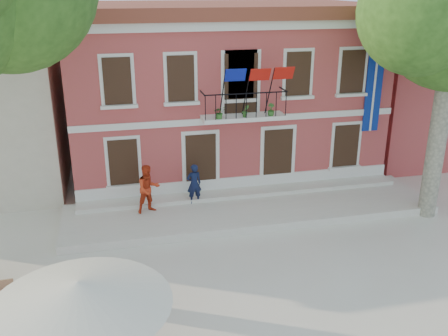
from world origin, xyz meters
TOP-DOWN VIEW (x-y plane):
  - ground at (0.00, 0.00)m, footprint 90.00×90.00m
  - main_building at (2.00, 9.99)m, footprint 13.50×9.59m
  - neighbor_east at (14.00, 11.00)m, footprint 9.40×9.40m
  - terrace at (2.00, 4.40)m, footprint 14.00×3.40m
  - patio_umbrella at (-3.81, -3.46)m, footprint 3.74×3.74m
  - pedestrian_navy at (-0.03, 5.17)m, footprint 0.62×0.45m
  - pedestrian_orange at (-1.79, 4.75)m, footprint 1.06×0.93m

SIDE VIEW (x-z plane):
  - ground at x=0.00m, z-range 0.00..0.00m
  - terrace at x=2.00m, z-range 0.00..0.30m
  - pedestrian_navy at x=-0.03m, z-range 0.30..1.88m
  - pedestrian_orange at x=-1.79m, z-range 0.30..2.13m
  - patio_umbrella at x=-3.81m, z-range 1.11..3.88m
  - neighbor_east at x=14.00m, z-range 0.02..6.42m
  - main_building at x=2.00m, z-range 0.03..7.53m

